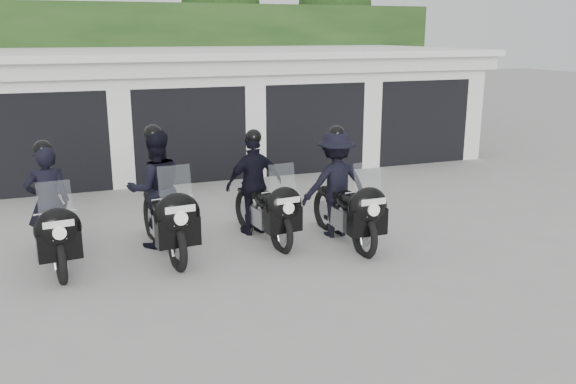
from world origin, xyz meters
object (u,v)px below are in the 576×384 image
object	(u,v)px
police_bike_b	(160,197)
police_bike_a	(51,216)
police_bike_c	(259,191)
police_bike_d	(340,190)

from	to	relation	value
police_bike_b	police_bike_a	bearing A→B (deg)	177.50
police_bike_c	police_bike_d	size ratio (longest dim) A/B	0.96
police_bike_c	police_bike_d	xyz separation A→B (m)	(1.24, -0.58, 0.04)
police_bike_a	police_bike_c	xyz separation A→B (m)	(3.30, 0.16, 0.04)
police_bike_b	police_bike_c	distance (m)	1.68
police_bike_a	police_bike_b	size ratio (longest dim) A/B	0.93
police_bike_c	police_bike_b	bearing A→B (deg)	175.82
police_bike_a	police_bike_d	bearing A→B (deg)	-11.48
police_bike_a	police_bike_c	distance (m)	3.30
police_bike_d	police_bike_a	bearing A→B (deg)	173.84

